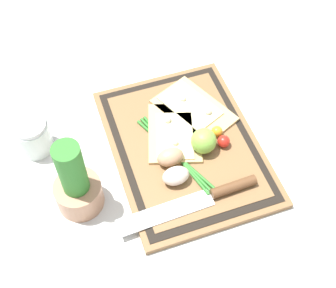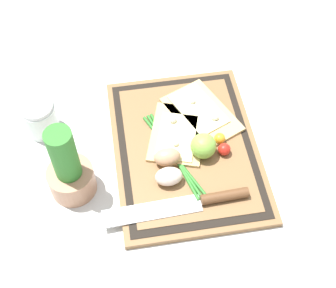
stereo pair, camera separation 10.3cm
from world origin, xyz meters
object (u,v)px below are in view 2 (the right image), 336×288
object	(u,v)px
lime	(203,146)
cherry_tomato_red	(224,149)
cherry_tomato_yellow	(219,137)
pizza_slice_far	(177,134)
pizza_slice_near	(201,113)
sauce_jar	(40,119)
egg_brown	(167,157)
egg_pink	(169,176)
knife	(200,201)
herb_pot	(69,171)

from	to	relation	value
lime	cherry_tomato_red	xyz separation A→B (m)	(-0.01, -0.05, -0.01)
cherry_tomato_yellow	pizza_slice_far	bearing A→B (deg)	72.60
pizza_slice_near	cherry_tomato_yellow	world-z (taller)	cherry_tomato_yellow
cherry_tomato_red	sauce_jar	bearing A→B (deg)	70.05
egg_brown	pizza_slice_far	bearing A→B (deg)	-26.05
egg_brown	egg_pink	xyz separation A→B (m)	(-0.05, 0.00, 0.00)
lime	egg_brown	bearing A→B (deg)	97.72
egg_brown	lime	xyz separation A→B (m)	(0.01, -0.08, 0.01)
cherry_tomato_yellow	cherry_tomato_red	bearing A→B (deg)	-174.92
knife	herb_pot	xyz separation A→B (m)	(0.09, 0.26, 0.04)
pizza_slice_near	egg_pink	bearing A→B (deg)	148.54
knife	lime	xyz separation A→B (m)	(0.12, -0.03, 0.02)
pizza_slice_near	knife	xyz separation A→B (m)	(-0.23, 0.05, 0.00)
egg_brown	lime	bearing A→B (deg)	-82.28
pizza_slice_far	cherry_tomato_red	world-z (taller)	cherry_tomato_red
lime	pizza_slice_near	bearing A→B (deg)	-9.29
pizza_slice_far	lime	xyz separation A→B (m)	(-0.06, -0.05, 0.02)
egg_pink	lime	xyz separation A→B (m)	(0.06, -0.09, 0.01)
knife	cherry_tomato_red	size ratio (longest dim) A/B	10.91
egg_pink	sauce_jar	bearing A→B (deg)	53.37
pizza_slice_near	herb_pot	world-z (taller)	herb_pot
knife	sauce_jar	world-z (taller)	sauce_jar
sauce_jar	cherry_tomato_yellow	bearing A→B (deg)	-105.53
knife	lime	bearing A→B (deg)	-13.81
lime	cherry_tomato_yellow	world-z (taller)	lime
pizza_slice_far	lime	world-z (taller)	lime
knife	lime	distance (m)	0.13
pizza_slice_near	cherry_tomato_red	distance (m)	0.12
pizza_slice_far	cherry_tomato_yellow	xyz separation A→B (m)	(-0.03, -0.09, 0.01)
egg_pink	cherry_tomato_red	bearing A→B (deg)	-67.94
egg_pink	pizza_slice_near	bearing A→B (deg)	-31.46
pizza_slice_far	lime	size ratio (longest dim) A/B	3.40
lime	herb_pot	distance (m)	0.29
egg_brown	sauce_jar	distance (m)	0.31
lime	herb_pot	bearing A→B (deg)	96.68
lime	cherry_tomato_red	world-z (taller)	lime
pizza_slice_near	sauce_jar	bearing A→B (deg)	85.56
pizza_slice_far	sauce_jar	xyz separation A→B (m)	(0.08, 0.30, 0.01)
cherry_tomato_yellow	sauce_jar	bearing A→B (deg)	74.47
pizza_slice_near	egg_brown	world-z (taller)	egg_brown
pizza_slice_far	sauce_jar	distance (m)	0.32
egg_pink	lime	bearing A→B (deg)	-55.22
pizza_slice_near	pizza_slice_far	bearing A→B (deg)	128.73
pizza_slice_near	knife	world-z (taller)	pizza_slice_near
cherry_tomato_red	cherry_tomato_yellow	size ratio (longest dim) A/B	1.11
pizza_slice_far	cherry_tomato_red	size ratio (longest dim) A/B	6.92
egg_brown	pizza_slice_near	bearing A→B (deg)	-39.32
knife	sauce_jar	xyz separation A→B (m)	(0.26, 0.32, 0.01)
pizza_slice_far	cherry_tomato_red	distance (m)	0.11
egg_brown	cherry_tomato_yellow	xyz separation A→B (m)	(0.04, -0.12, -0.01)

